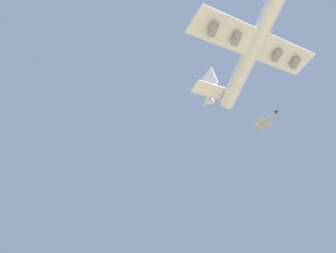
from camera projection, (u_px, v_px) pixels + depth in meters
carrier_jet at (256, 41)px, 134.08m from camera, size 59.10×64.52×23.01m
chase_jet_lead at (266, 121)px, 168.84m from camera, size 11.28×14.04×4.00m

